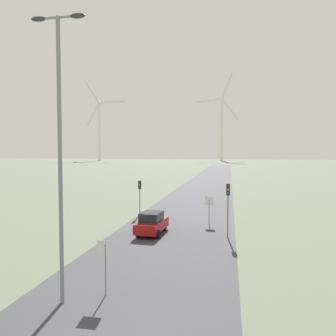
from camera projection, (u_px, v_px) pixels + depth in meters
The scene contains 9 objects.
road_surface at pixel (203, 191), 55.95m from camera, with size 10.00×240.00×0.01m.
streetlamp at pixel (60, 133), 14.25m from camera, with size 2.51×0.32×12.60m.
stop_sign_near at pixel (105, 257), 15.25m from camera, with size 0.81×0.07×2.61m.
stop_sign_far at pixel (209, 205), 30.35m from camera, with size 0.81×0.07×2.61m.
traffic_light_post_near_left at pixel (140, 190), 34.82m from camera, with size 0.28×0.34×3.70m.
traffic_light_post_near_right at pixel (228, 198), 25.53m from camera, with size 0.28×0.34×4.26m.
car_approaching at pixel (152, 223), 26.81m from camera, with size 2.09×4.22×1.83m.
wind_turbine_far_left at pixel (99, 125), 255.23m from camera, with size 31.33×5.64×62.70m.
wind_turbine_left at pixel (222, 123), 250.06m from camera, with size 33.12×9.80×67.02m.
Camera 1 is at (4.46, -7.82, 6.73)m, focal length 35.00 mm.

